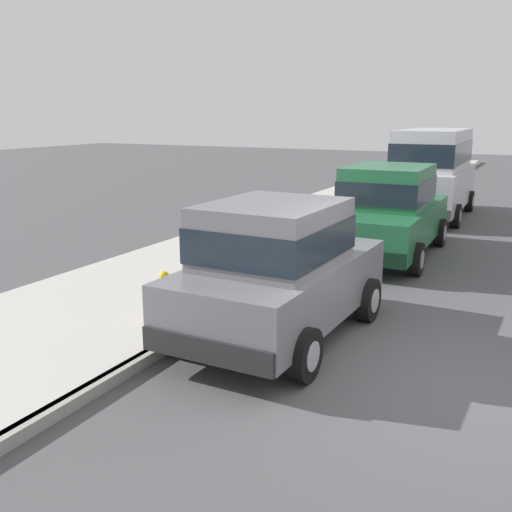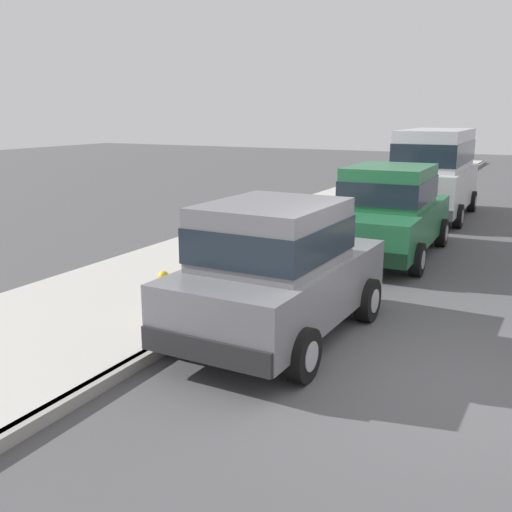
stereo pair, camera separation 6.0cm
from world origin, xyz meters
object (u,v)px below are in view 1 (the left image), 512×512
at_px(car_green_sedan, 387,210).
at_px(fire_hydrant, 165,298).
at_px(car_silver_van, 432,169).
at_px(dog_black, 231,257).
at_px(car_grey_hatchback, 278,268).

xyz_separation_m(car_green_sedan, fire_hydrant, (-1.57, -5.83, -0.51)).
bearing_deg(car_silver_van, fire_hydrant, -97.22).
bearing_deg(dog_black, car_silver_van, 77.60).
bearing_deg(car_silver_van, dog_black, -102.40).
xyz_separation_m(dog_black, fire_hydrant, (0.46, -2.67, 0.05)).
relative_size(dog_black, fire_hydrant, 1.00).
relative_size(car_silver_van, dog_black, 6.83).
bearing_deg(car_grey_hatchback, car_green_sedan, 89.44).
bearing_deg(car_green_sedan, dog_black, -122.64).
height_order(car_grey_hatchback, fire_hydrant, car_grey_hatchback).
distance_m(car_grey_hatchback, fire_hydrant, 1.66).
bearing_deg(dog_black, car_green_sedan, 57.36).
height_order(car_grey_hatchback, car_silver_van, car_silver_van).
xyz_separation_m(car_silver_van, fire_hydrant, (-1.42, -11.22, -0.92)).
height_order(car_grey_hatchback, car_green_sedan, car_green_sedan).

